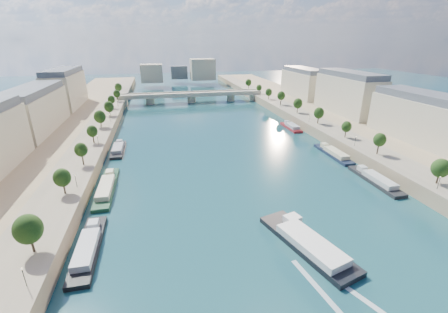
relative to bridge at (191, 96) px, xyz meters
name	(u,v)px	position (x,y,z in m)	size (l,w,h in m)	color
ground	(225,154)	(0.00, -118.67, -5.08)	(700.00, 700.00, 0.00)	#0D2F39
quay_left	(42,163)	(-72.00, -118.67, -2.58)	(44.00, 520.00, 5.00)	#9E8460
quay_right	(370,138)	(72.00, -118.67, -2.58)	(44.00, 520.00, 5.00)	#9E8460
pave_left	(82,154)	(-57.00, -118.67, -0.03)	(14.00, 520.00, 0.10)	gray
pave_right	(343,135)	(57.00, -118.67, -0.03)	(14.00, 520.00, 0.10)	gray
trees_left	(86,139)	(-55.00, -116.67, 5.39)	(4.80, 268.80, 8.26)	#382B1E
trees_right	(329,119)	(55.00, -108.67, 5.39)	(4.80, 268.80, 8.26)	#382B1E
lamps_left	(89,156)	(-52.50, -128.67, 2.70)	(0.36, 200.36, 4.28)	black
lamps_right	(329,127)	(52.50, -113.67, 2.70)	(0.36, 200.36, 4.28)	black
buildings_left	(8,122)	(-85.00, -106.67, 11.37)	(16.00, 226.00, 23.20)	#B7AD8D
buildings_right	(382,103)	(85.00, -106.67, 11.37)	(16.00, 226.00, 23.20)	#B7AD8D
skyline	(183,71)	(3.19, 100.85, 9.57)	(79.00, 42.00, 22.00)	#B7AD8D
bridge	(191,96)	(0.00, 0.00, 0.00)	(112.00, 12.00, 8.15)	#C1B79E
tour_barge	(307,243)	(5.65, -183.77, -4.04)	(15.26, 28.83, 3.78)	black
wake	(348,302)	(5.65, -200.38, -5.06)	(14.66, 25.87, 0.04)	silver
moored_barges_left	(90,241)	(-45.50, -171.12, -4.24)	(5.00, 157.27, 3.60)	#171734
moored_barges_right	(384,186)	(45.50, -161.24, -4.24)	(5.00, 166.70, 3.60)	black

